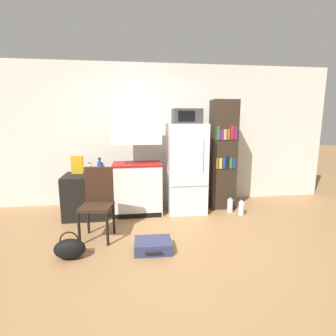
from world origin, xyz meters
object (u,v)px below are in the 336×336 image
at_px(bottle_clear_short, 90,169).
at_px(cereal_box, 77,165).
at_px(microwave, 187,116).
at_px(water_bottle_front, 230,205).
at_px(handbag, 70,249).
at_px(kitchen_hutch, 137,163).
at_px(suitcase_large_flat, 153,246).
at_px(side_table, 86,196).
at_px(chair, 98,197).
at_px(refrigerator, 186,168).
at_px(bottle_ketchup_red, 102,170).
at_px(water_bottle_middle, 241,208).
at_px(bottle_blue_soda, 100,169).
at_px(bookshelf, 223,155).

bearing_deg(bottle_clear_short, cereal_box, 174.71).
height_order(microwave, water_bottle_front, microwave).
distance_m(handbag, water_bottle_front, 2.73).
height_order(kitchen_hutch, suitcase_large_flat, kitchen_hutch).
relative_size(side_table, water_bottle_front, 2.46).
relative_size(microwave, cereal_box, 1.57).
distance_m(chair, handbag, 0.77).
distance_m(kitchen_hutch, refrigerator, 0.85).
xyz_separation_m(kitchen_hutch, microwave, (0.84, -0.02, 0.77)).
xyz_separation_m(bottle_ketchup_red, water_bottle_front, (2.17, -0.12, -0.67)).
bearing_deg(cereal_box, kitchen_hutch, -4.08).
height_order(refrigerator, suitcase_large_flat, refrigerator).
xyz_separation_m(side_table, microwave, (1.70, 0.02, 1.30)).
relative_size(microwave, bottle_clear_short, 2.57).
relative_size(bottle_clear_short, suitcase_large_flat, 0.40).
distance_m(handbag, water_bottle_middle, 2.78).
distance_m(cereal_box, water_bottle_front, 2.70).
bearing_deg(bottle_blue_soda, bottle_ketchup_red, 87.12).
bearing_deg(bottle_ketchup_red, cereal_box, 162.24).
height_order(bookshelf, bottle_ketchup_red, bookshelf).
bearing_deg(water_bottle_middle, bookshelf, 114.25).
xyz_separation_m(bookshelf, bottle_blue_soda, (-2.11, -0.39, -0.13)).
height_order(bottle_clear_short, cereal_box, cereal_box).
height_order(bottle_clear_short, handbag, bottle_clear_short).
bearing_deg(microwave, bottle_clear_short, 177.65).
bearing_deg(bottle_ketchup_red, side_table, 175.19).
distance_m(microwave, cereal_box, 2.00).
xyz_separation_m(refrigerator, cereal_box, (-1.83, 0.08, 0.09)).
bearing_deg(cereal_box, side_table, -40.05).
height_order(bookshelf, water_bottle_middle, bookshelf).
height_order(microwave, bottle_blue_soda, microwave).
xyz_separation_m(bookshelf, suitcase_large_flat, (-1.39, -1.49, -0.90)).
relative_size(side_table, suitcase_large_flat, 1.52).
bearing_deg(bookshelf, water_bottle_middle, -65.75).
height_order(microwave, bottle_ketchup_red, microwave).
bearing_deg(water_bottle_middle, kitchen_hutch, 168.65).
distance_m(bookshelf, cereal_box, 2.52).
xyz_separation_m(side_table, suitcase_large_flat, (1.00, -1.35, -0.29)).
distance_m(kitchen_hutch, bookshelf, 1.54).
bearing_deg(chair, bottle_blue_soda, 101.65).
bearing_deg(handbag, microwave, 40.40).
bearing_deg(cereal_box, suitcase_large_flat, -52.12).
bearing_deg(bottle_clear_short, chair, -75.92).
bearing_deg(chair, water_bottle_middle, 21.75).
height_order(water_bottle_front, water_bottle_middle, water_bottle_middle).
distance_m(side_table, chair, 0.90).
distance_m(bottle_clear_short, bottle_blue_soda, 0.40).
height_order(microwave, bottle_clear_short, microwave).
relative_size(refrigerator, chair, 1.59).
relative_size(refrigerator, cereal_box, 5.09).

